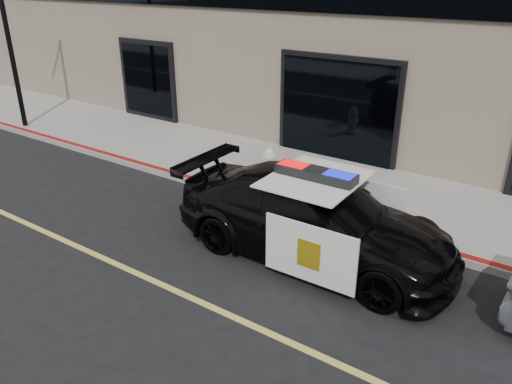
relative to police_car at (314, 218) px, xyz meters
The scene contains 5 objects.
ground 2.56m from the police_car, 111.06° to the right, with size 120.00×120.00×0.00m, color black.
sidewalk_n 3.17m from the police_car, 106.48° to the left, with size 60.00×3.50×0.15m, color gray.
police_car is the anchor object (origin of this frame).
fire_hydrant 3.27m from the police_car, 137.33° to the left, with size 0.38×0.53×0.84m.
street_light 11.93m from the police_car, behind, with size 0.15×1.37×5.41m.
Camera 1 is at (4.55, -4.86, 4.83)m, focal length 35.00 mm.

